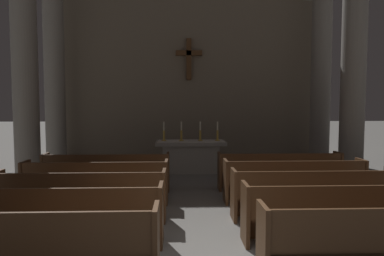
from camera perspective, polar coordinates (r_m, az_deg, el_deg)
name	(u,v)px	position (r m, az deg, el deg)	size (l,w,h in m)	color
pew_left_row_1	(28,246)	(4.79, -25.25, -17.14)	(3.10, 0.50, 0.95)	brown
pew_left_row_2	(61,216)	(5.79, -20.74, -13.32)	(3.10, 0.50, 0.95)	brown
pew_left_row_3	(81,196)	(6.83, -17.66, -10.60)	(3.10, 0.50, 0.95)	brown
pew_left_row_4	(96,182)	(7.89, -15.44, -8.59)	(3.10, 0.50, 0.95)	brown
pew_left_row_5	(107,172)	(8.97, -13.77, -7.05)	(3.10, 0.50, 0.95)	brown
pew_right_row_2	(342,213)	(6.06, 23.36, -12.61)	(3.10, 0.50, 0.95)	brown
pew_right_row_3	(314,194)	(7.06, 19.34, -10.16)	(3.10, 0.50, 0.95)	brown
pew_right_row_4	(294,181)	(8.09, 16.38, -8.30)	(3.10, 0.50, 0.95)	brown
pew_right_row_5	(279,171)	(9.15, 14.12, -6.84)	(3.10, 0.50, 0.95)	brown
column_left_third	(25,76)	(10.79, -25.65, 7.68)	(1.03, 1.03, 6.06)	gray
column_right_third	(353,77)	(11.10, 24.90, 7.59)	(1.03, 1.03, 6.06)	gray
column_left_fourth	(55,81)	(12.93, -21.57, 7.11)	(1.03, 1.03, 6.06)	gray
column_right_fourth	(321,82)	(13.19, 20.33, 7.07)	(1.03, 1.03, 6.06)	gray
altar	(191,156)	(11.10, -0.20, -4.55)	(2.20, 0.90, 1.01)	#A8A399
candlestick_outer_left	(164,135)	(11.02, -4.62, -1.13)	(0.16, 0.16, 0.61)	#B79338
candlestick_inner_left	(181,135)	(11.01, -1.76, -1.12)	(0.16, 0.16, 0.61)	#B79338
candlestick_inner_right	(200,135)	(11.03, 1.36, -1.11)	(0.16, 0.16, 0.61)	#B79338
candlestick_outer_right	(217,135)	(11.08, 4.20, -1.10)	(0.16, 0.16, 0.61)	#B79338
apse_with_cross	(189,69)	(13.40, -0.55, 9.59)	(10.36, 0.43, 6.98)	gray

